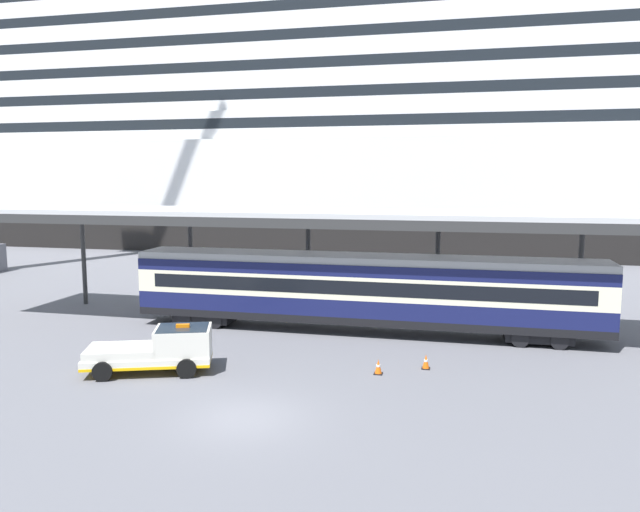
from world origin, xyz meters
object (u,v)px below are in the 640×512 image
(service_truck, at_px, (161,349))
(traffic_cone_near, at_px, (378,367))
(cruise_ship, at_px, (380,130))
(train_carriage, at_px, (362,289))
(traffic_cone_mid, at_px, (426,362))

(service_truck, distance_m, traffic_cone_near, 9.18)
(cruise_ship, xyz_separation_m, train_carriage, (4.69, -40.91, -11.25))
(traffic_cone_near, bearing_deg, service_truck, -168.99)
(service_truck, relative_size, traffic_cone_near, 8.90)
(cruise_ship, bearing_deg, train_carriage, -83.46)
(cruise_ship, bearing_deg, service_truck, -92.91)
(service_truck, bearing_deg, train_carriage, 49.51)
(train_carriage, relative_size, traffic_cone_near, 38.97)
(traffic_cone_mid, bearing_deg, cruise_ship, 100.21)
(traffic_cone_mid, bearing_deg, train_carriage, 123.61)
(service_truck, distance_m, traffic_cone_mid, 11.28)
(train_carriage, relative_size, service_truck, 4.38)
(train_carriage, distance_m, traffic_cone_mid, 6.93)
(train_carriage, xyz_separation_m, traffic_cone_mid, (3.67, -5.53, -2.00))
(train_carriage, xyz_separation_m, traffic_cone_near, (1.78, -6.69, -2.01))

